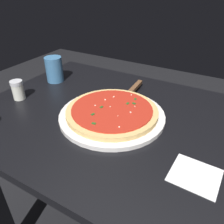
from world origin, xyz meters
name	(u,v)px	position (x,y,z in m)	size (l,w,h in m)	color
restaurant_table	(106,148)	(0.00, 0.00, 0.59)	(0.90, 0.72, 0.76)	black
serving_plate	(112,115)	(0.03, -0.01, 0.76)	(0.35, 0.35, 0.01)	white
pizza	(112,111)	(0.03, -0.01, 0.78)	(0.31, 0.31, 0.02)	#DBB26B
pizza_server	(131,92)	(0.02, 0.15, 0.78)	(0.08, 0.22, 0.01)	silver
cup_tall_drink	(54,69)	(-0.34, 0.12, 0.81)	(0.07, 0.07, 0.11)	teal
napkin_folded_right	(195,175)	(0.34, -0.14, 0.76)	(0.11, 0.11, 0.00)	white
parmesan_shaker	(18,90)	(-0.34, -0.08, 0.79)	(0.05, 0.05, 0.07)	silver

